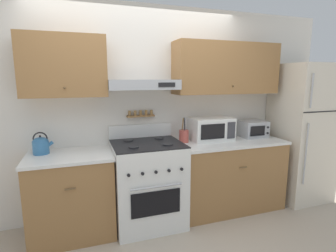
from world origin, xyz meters
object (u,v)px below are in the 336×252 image
object	(u,v)px
stove_range	(148,183)
utensil_crock	(184,136)
refrigerator	(301,133)
microwave	(211,129)
toaster_oven	(252,129)
tea_kettle	(41,145)

from	to	relation	value
stove_range	utensil_crock	size ratio (longest dim) A/B	3.68
stove_range	refrigerator	distance (m)	2.26
refrigerator	stove_range	bearing A→B (deg)	179.96
stove_range	microwave	size ratio (longest dim) A/B	2.11
stove_range	toaster_oven	world-z (taller)	stove_range
stove_range	toaster_oven	bearing A→B (deg)	5.78
refrigerator	utensil_crock	distance (m)	1.71
stove_range	utensil_crock	world-z (taller)	utensil_crock
tea_kettle	toaster_oven	xyz separation A→B (m)	(2.62, -0.00, 0.01)
tea_kettle	toaster_oven	size ratio (longest dim) A/B	0.69
refrigerator	tea_kettle	bearing A→B (deg)	177.31
stove_range	tea_kettle	size ratio (longest dim) A/B	4.81
stove_range	tea_kettle	bearing A→B (deg)	172.04
stove_range	utensil_crock	distance (m)	0.73
stove_range	toaster_oven	xyz separation A→B (m)	(1.51, 0.15, 0.52)
tea_kettle	stove_range	bearing A→B (deg)	-7.96
utensil_crock	toaster_oven	distance (m)	1.00
stove_range	toaster_oven	distance (m)	1.61
microwave	toaster_oven	world-z (taller)	microwave
microwave	tea_kettle	bearing A→B (deg)	-179.49
stove_range	refrigerator	world-z (taller)	refrigerator
utensil_crock	tea_kettle	bearing A→B (deg)	-180.00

